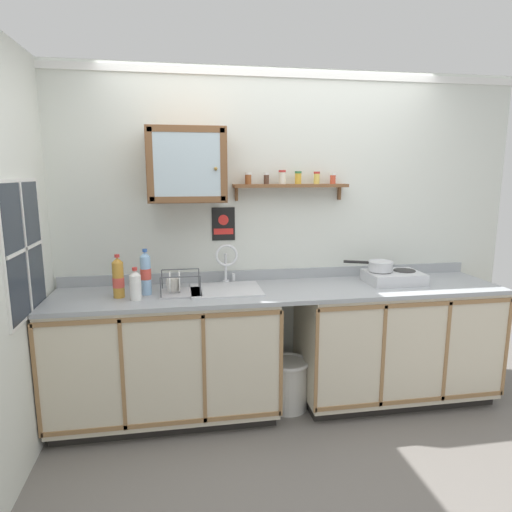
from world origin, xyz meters
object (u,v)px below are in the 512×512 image
(dish_rack, at_px, (179,289))
(mug, at_px, (173,285))
(bottle_water_blue_0, at_px, (146,273))
(wall_cabinet, at_px, (187,165))
(bottle_opaque_white_2, at_px, (135,285))
(sink, at_px, (226,292))
(saucepan, at_px, (380,266))
(bottle_juice_amber_1, at_px, (118,278))
(warning_sign, at_px, (223,224))
(trash_bin, at_px, (288,383))
(hot_plate_stove, at_px, (393,277))

(dish_rack, height_order, mug, dish_rack)
(bottle_water_blue_0, xyz_separation_m, wall_cabinet, (0.30, 0.13, 0.73))
(bottle_opaque_white_2, bearing_deg, sink, 14.27)
(sink, bearing_deg, dish_rack, -171.07)
(saucepan, distance_m, dish_rack, 1.51)
(mug, bearing_deg, bottle_juice_amber_1, -168.06)
(bottle_juice_amber_1, relative_size, wall_cabinet, 0.55)
(bottle_juice_amber_1, xyz_separation_m, bottle_opaque_white_2, (0.12, -0.08, -0.03))
(sink, xyz_separation_m, saucepan, (1.18, 0.02, 0.15))
(saucepan, xyz_separation_m, warning_sign, (-1.16, 0.24, 0.31))
(sink, relative_size, dish_rack, 1.75)
(mug, bearing_deg, sink, -0.32)
(saucepan, height_order, dish_rack, saucepan)
(bottle_opaque_white_2, bearing_deg, warning_sign, 34.12)
(bottle_opaque_white_2, relative_size, trash_bin, 0.57)
(bottle_opaque_white_2, height_order, trash_bin, bottle_opaque_white_2)
(hot_plate_stove, height_order, warning_sign, warning_sign)
(sink, height_order, mug, sink)
(hot_plate_stove, distance_m, dish_rack, 1.61)
(wall_cabinet, bearing_deg, dish_rack, -116.11)
(bottle_water_blue_0, xyz_separation_m, trash_bin, (1.00, -0.05, -0.87))
(mug, bearing_deg, dish_rack, -49.80)
(sink, relative_size, bottle_opaque_white_2, 2.26)
(bottle_water_blue_0, distance_m, mug, 0.20)
(saucepan, distance_m, wall_cabinet, 1.61)
(hot_plate_stove, relative_size, mug, 3.74)
(hot_plate_stove, bearing_deg, warning_sign, 168.00)
(saucepan, height_order, mug, saucepan)
(bottle_juice_amber_1, height_order, dish_rack, bottle_juice_amber_1)
(bottle_water_blue_0, bearing_deg, dish_rack, -6.34)
(saucepan, bearing_deg, bottle_opaque_white_2, -174.32)
(warning_sign, relative_size, trash_bin, 0.66)
(bottle_opaque_white_2, xyz_separation_m, mug, (0.24, 0.16, -0.05))
(saucepan, bearing_deg, trash_bin, -172.56)
(bottle_water_blue_0, relative_size, warning_sign, 1.27)
(bottle_juice_amber_1, relative_size, bottle_opaque_white_2, 1.34)
(bottle_opaque_white_2, xyz_separation_m, warning_sign, (0.62, 0.42, 0.34))
(saucepan, relative_size, mug, 3.21)
(saucepan, bearing_deg, hot_plate_stove, -13.51)
(sink, distance_m, dish_rack, 0.34)
(dish_rack, bearing_deg, bottle_opaque_white_2, -159.78)
(warning_sign, bearing_deg, sink, -92.72)
(bottle_opaque_white_2, distance_m, wall_cabinet, 0.89)
(sink, relative_size, bottle_water_blue_0, 1.56)
(sink, bearing_deg, warning_sign, 87.28)
(bottle_juice_amber_1, distance_m, warning_sign, 0.87)
(bottle_juice_amber_1, xyz_separation_m, warning_sign, (0.74, 0.34, 0.31))
(wall_cabinet, relative_size, warning_sign, 2.13)
(bottle_juice_amber_1, relative_size, mug, 2.67)
(saucepan, xyz_separation_m, mug, (-1.55, -0.02, -0.08))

